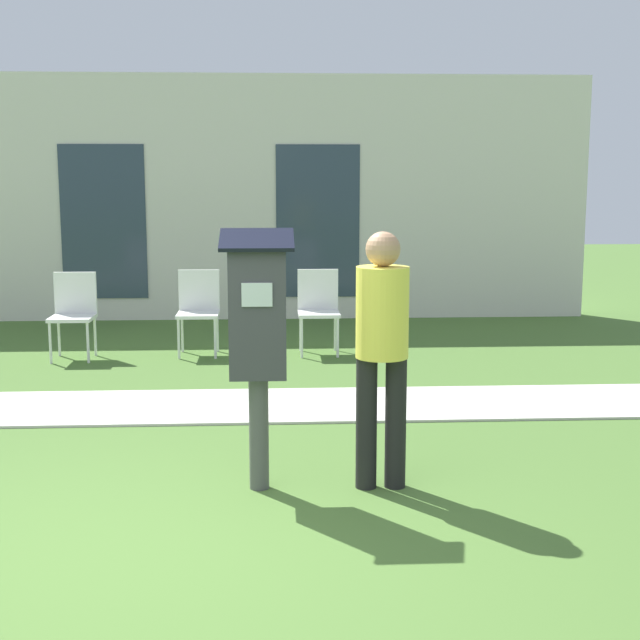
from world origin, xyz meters
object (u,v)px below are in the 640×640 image
Objects in this scene: parking_meter at (258,326)px; person_standing at (382,339)px; outdoor_chair_left at (74,308)px; outdoor_chair_right at (318,304)px; outdoor_chair_middle at (198,305)px.

person_standing is at bearing -1.55° from parking_meter.
outdoor_chair_right is (2.58, 0.14, 0.00)m from outdoor_chair_left.
outdoor_chair_middle and outdoor_chair_right have the same top height.
person_standing is at bearing -75.43° from outdoor_chair_left.
parking_meter is 1.77× the size of outdoor_chair_left.
outdoor_chair_right is at bearing 60.97° from person_standing.
outdoor_chair_left is 1.00× the size of outdoor_chair_right.
person_standing is 1.76× the size of outdoor_chair_left.
parking_meter is at bearing 147.19° from person_standing.
person_standing is 1.76× the size of outdoor_chair_middle.
outdoor_chair_left is 2.58m from outdoor_chair_right.
person_standing is at bearing -100.07° from outdoor_chair_right.
parking_meter is at bearing -68.31° from outdoor_chair_middle.
person_standing is 4.95m from outdoor_chair_left.
outdoor_chair_left and outdoor_chair_middle have the same top height.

